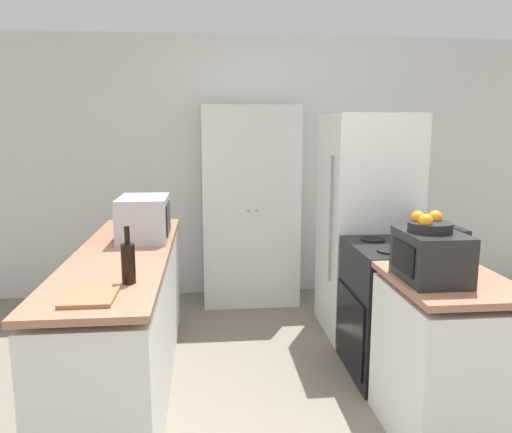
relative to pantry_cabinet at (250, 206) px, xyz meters
The scene contains 11 objects.
wall_back 0.46m from the pantry_cabinet, 100.07° to the left, with size 7.00×0.06×2.60m.
counter_left 1.93m from the pantry_cabinet, 121.30° to the right, with size 0.60×2.32×0.92m.
counter_right 2.56m from the pantry_cabinet, 70.03° to the right, with size 0.60×0.77×0.92m.
pantry_cabinet is the anchor object (origin of this frame).
stove 1.89m from the pantry_cabinet, 61.25° to the right, with size 0.66×0.71×1.08m.
refrigerator 1.22m from the pantry_cabinet, 42.74° to the right, with size 0.71×0.76×1.81m.
microwave 1.51m from the pantry_cabinet, 125.03° to the right, with size 0.35×0.49×0.31m.
wine_bottle 2.42m from the pantry_cabinet, 109.87° to the right, with size 0.07×0.07×0.30m.
toaster_oven 2.49m from the pantry_cabinet, 72.87° to the right, with size 0.30×0.40×0.26m.
fruit_bowl 2.48m from the pantry_cabinet, 73.13° to the right, with size 0.22×0.22×0.10m.
cutting_board 2.67m from the pantry_cabinet, 111.18° to the right, with size 0.23×0.29×0.02m.
Camera 1 is at (-0.36, -1.93, 1.70)m, focal length 35.00 mm.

